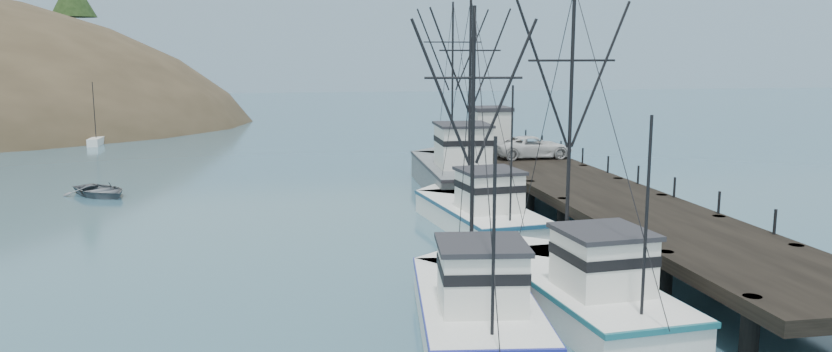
{
  "coord_description": "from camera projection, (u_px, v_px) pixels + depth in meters",
  "views": [
    {
      "loc": [
        -1.91,
        -22.7,
        9.01
      ],
      "look_at": [
        4.94,
        15.8,
        2.5
      ],
      "focal_mm": 32.0,
      "sensor_mm": 36.0,
      "label": 1
    }
  ],
  "objects": [
    {
      "name": "ground",
      "position": [
        351.0,
        336.0,
        23.85
      ],
      "size": [
        400.0,
        400.0,
        0.0
      ],
      "primitive_type": "plane",
      "color": "#2E5367",
      "rests_on": "ground"
    },
    {
      "name": "pier",
      "position": [
        574.0,
        185.0,
        41.53
      ],
      "size": [
        6.0,
        44.0,
        2.0
      ],
      "color": "black",
      "rests_on": "ground"
    },
    {
      "name": "distant_ridge",
      "position": [
        331.0,
        88.0,
        190.68
      ],
      "size": [
        360.0,
        40.0,
        26.0
      ],
      "primitive_type": "cube",
      "color": "#9EB2C6",
      "rests_on": "ground"
    },
    {
      "name": "distant_ridge_far",
      "position": [
        138.0,
        87.0,
        196.62
      ],
      "size": [
        180.0,
        25.0,
        18.0
      ],
      "primitive_type": "cube",
      "color": "silver",
      "rests_on": "ground"
    },
    {
      "name": "trawler_near",
      "position": [
        578.0,
        288.0,
        26.17
      ],
      "size": [
        4.58,
        11.53,
        11.6
      ],
      "color": "white",
      "rests_on": "ground"
    },
    {
      "name": "trawler_mid",
      "position": [
        474.0,
        304.0,
        24.51
      ],
      "size": [
        4.8,
        11.0,
        10.87
      ],
      "color": "white",
      "rests_on": "ground"
    },
    {
      "name": "trawler_far",
      "position": [
        476.0,
        212.0,
        38.71
      ],
      "size": [
        5.13,
        12.02,
        12.12
      ],
      "color": "white",
      "rests_on": "ground"
    },
    {
      "name": "work_vessel",
      "position": [
        456.0,
        171.0,
        49.36
      ],
      "size": [
        4.93,
        15.09,
        12.7
      ],
      "color": "slate",
      "rests_on": "ground"
    },
    {
      "name": "pier_shed",
      "position": [
        490.0,
        124.0,
        58.76
      ],
      "size": [
        3.0,
        3.2,
        2.8
      ],
      "color": "silver",
      "rests_on": "pier"
    },
    {
      "name": "pickup_truck",
      "position": [
        533.0,
        147.0,
        49.91
      ],
      "size": [
        5.39,
        2.6,
        1.48
      ],
      "primitive_type": "imported",
      "rotation": [
        0.0,
        0.0,
        1.6
      ],
      "color": "silver",
      "rests_on": "pier"
    },
    {
      "name": "motorboat",
      "position": [
        101.0,
        196.0,
        47.32
      ],
      "size": [
        5.69,
        5.86,
        0.99
      ],
      "primitive_type": "imported",
      "rotation": [
        0.0,
        0.0,
        0.7
      ],
      "color": "slate",
      "rests_on": "ground"
    }
  ]
}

